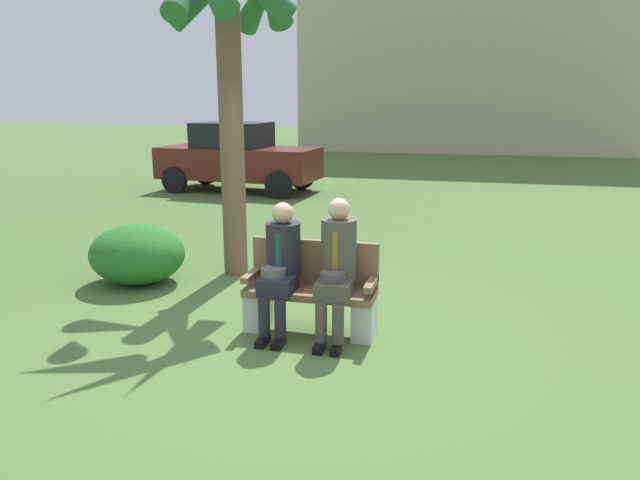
{
  "coord_description": "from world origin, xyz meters",
  "views": [
    {
      "loc": [
        1.56,
        -5.39,
        2.28
      ],
      "look_at": [
        0.13,
        0.34,
        0.85
      ],
      "focal_mm": 33.18,
      "sensor_mm": 36.0,
      "label": 1
    }
  ],
  "objects_px": {
    "park_bench": "(311,293)",
    "shrub_near_bench": "(137,254)",
    "seated_man_right": "(337,263)",
    "seated_man_left": "(280,263)",
    "parked_car_near": "(237,157)",
    "building_backdrop": "(467,17)",
    "palm_tree_tall": "(230,26)"
  },
  "relations": [
    {
      "from": "park_bench",
      "to": "parked_car_near",
      "type": "xyz_separation_m",
      "value": [
        -4.09,
        8.31,
        0.45
      ]
    },
    {
      "from": "seated_man_left",
      "to": "seated_man_right",
      "type": "distance_m",
      "value": 0.56
    },
    {
      "from": "park_bench",
      "to": "parked_car_near",
      "type": "relative_size",
      "value": 0.32
    },
    {
      "from": "parked_car_near",
      "to": "building_backdrop",
      "type": "xyz_separation_m",
      "value": [
        5.12,
        15.09,
        4.91
      ]
    },
    {
      "from": "park_bench",
      "to": "palm_tree_tall",
      "type": "bearing_deg",
      "value": 130.98
    },
    {
      "from": "seated_man_left",
      "to": "shrub_near_bench",
      "type": "xyz_separation_m",
      "value": [
        -2.24,
        1.11,
        -0.35
      ]
    },
    {
      "from": "seated_man_left",
      "to": "building_backdrop",
      "type": "relative_size",
      "value": 0.09
    },
    {
      "from": "park_bench",
      "to": "seated_man_left",
      "type": "bearing_deg",
      "value": -155.98
    },
    {
      "from": "seated_man_right",
      "to": "palm_tree_tall",
      "type": "relative_size",
      "value": 0.31
    },
    {
      "from": "shrub_near_bench",
      "to": "seated_man_left",
      "type": "bearing_deg",
      "value": -26.4
    },
    {
      "from": "shrub_near_bench",
      "to": "parked_car_near",
      "type": "height_order",
      "value": "parked_car_near"
    },
    {
      "from": "seated_man_right",
      "to": "building_backdrop",
      "type": "height_order",
      "value": "building_backdrop"
    },
    {
      "from": "park_bench",
      "to": "seated_man_right",
      "type": "bearing_deg",
      "value": -22.77
    },
    {
      "from": "seated_man_left",
      "to": "seated_man_right",
      "type": "height_order",
      "value": "seated_man_right"
    },
    {
      "from": "palm_tree_tall",
      "to": "seated_man_left",
      "type": "bearing_deg",
      "value": -56.79
    },
    {
      "from": "park_bench",
      "to": "shrub_near_bench",
      "type": "bearing_deg",
      "value": 158.56
    },
    {
      "from": "seated_man_left",
      "to": "shrub_near_bench",
      "type": "bearing_deg",
      "value": 153.6
    },
    {
      "from": "seated_man_left",
      "to": "parked_car_near",
      "type": "height_order",
      "value": "parked_car_near"
    },
    {
      "from": "palm_tree_tall",
      "to": "building_backdrop",
      "type": "height_order",
      "value": "building_backdrop"
    },
    {
      "from": "seated_man_left",
      "to": "parked_car_near",
      "type": "relative_size",
      "value": 0.32
    },
    {
      "from": "shrub_near_bench",
      "to": "parked_car_near",
      "type": "bearing_deg",
      "value": 102.12
    },
    {
      "from": "seated_man_right",
      "to": "shrub_near_bench",
      "type": "distance_m",
      "value": 3.03
    },
    {
      "from": "seated_man_right",
      "to": "building_backdrop",
      "type": "distance_m",
      "value": 24.05
    },
    {
      "from": "seated_man_left",
      "to": "shrub_near_bench",
      "type": "height_order",
      "value": "seated_man_left"
    },
    {
      "from": "palm_tree_tall",
      "to": "shrub_near_bench",
      "type": "bearing_deg",
      "value": -147.17
    },
    {
      "from": "seated_man_left",
      "to": "building_backdrop",
      "type": "height_order",
      "value": "building_backdrop"
    },
    {
      "from": "parked_car_near",
      "to": "building_backdrop",
      "type": "relative_size",
      "value": 0.28
    },
    {
      "from": "parked_car_near",
      "to": "seated_man_left",
      "type": "bearing_deg",
      "value": -65.68
    },
    {
      "from": "palm_tree_tall",
      "to": "parked_car_near",
      "type": "height_order",
      "value": "palm_tree_tall"
    },
    {
      "from": "park_bench",
      "to": "palm_tree_tall",
      "type": "distance_m",
      "value": 3.51
    },
    {
      "from": "park_bench",
      "to": "shrub_near_bench",
      "type": "relative_size",
      "value": 1.08
    },
    {
      "from": "seated_man_right",
      "to": "shrub_near_bench",
      "type": "xyz_separation_m",
      "value": [
        -2.8,
        1.11,
        -0.38
      ]
    }
  ]
}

